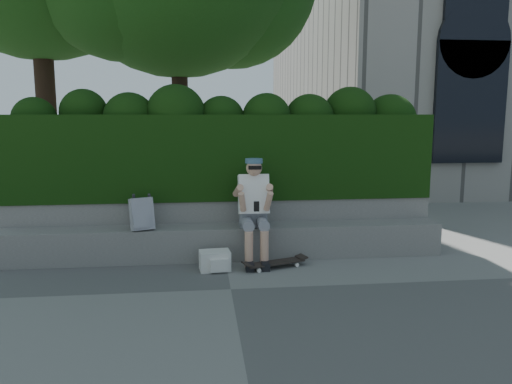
{
  "coord_description": "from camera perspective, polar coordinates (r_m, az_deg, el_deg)",
  "views": [
    {
      "loc": [
        -0.33,
        -5.38,
        1.95
      ],
      "look_at": [
        0.4,
        1.0,
        0.95
      ],
      "focal_mm": 35.0,
      "sensor_mm": 36.0,
      "label": 1
    }
  ],
  "objects": [
    {
      "name": "ground",
      "position": [
        5.74,
        -2.89,
        -11.04
      ],
      "size": [
        80.0,
        80.0,
        0.0
      ],
      "primitive_type": "plane",
      "color": "slate",
      "rests_on": "ground"
    },
    {
      "name": "bench_ledge",
      "position": [
        6.86,
        -3.57,
        -5.73
      ],
      "size": [
        6.0,
        0.45,
        0.45
      ],
      "primitive_type": "cube",
      "color": "gray",
      "rests_on": "ground"
    },
    {
      "name": "planter_wall",
      "position": [
        7.29,
        -3.78,
        -3.65
      ],
      "size": [
        6.0,
        0.5,
        0.75
      ],
      "primitive_type": "cube",
      "color": "gray",
      "rests_on": "ground"
    },
    {
      "name": "hedge",
      "position": [
        7.37,
        -3.94,
        4.16
      ],
      "size": [
        6.0,
        1.0,
        1.2
      ],
      "primitive_type": "cube",
      "color": "black",
      "rests_on": "planter_wall"
    },
    {
      "name": "person",
      "position": [
        6.6,
        -0.23,
        -1.61
      ],
      "size": [
        0.4,
        0.76,
        1.38
      ],
      "color": "gray",
      "rests_on": "ground"
    },
    {
      "name": "skateboard",
      "position": [
        6.47,
        2.21,
        -8.09
      ],
      "size": [
        0.8,
        0.44,
        0.08
      ],
      "rotation": [
        0.0,
        0.0,
        0.33
      ],
      "color": "black",
      "rests_on": "ground"
    },
    {
      "name": "backpack_plaid",
      "position": [
        6.71,
        -12.92,
        -2.47
      ],
      "size": [
        0.32,
        0.25,
        0.42
      ],
      "primitive_type": "cube",
      "rotation": [
        0.0,
        0.0,
        0.38
      ],
      "color": "silver",
      "rests_on": "bench_ledge"
    },
    {
      "name": "backpack_ground",
      "position": [
        6.39,
        -4.73,
        -7.81
      ],
      "size": [
        0.4,
        0.3,
        0.25
      ],
      "primitive_type": "cube",
      "rotation": [
        0.0,
        0.0,
        0.09
      ],
      "color": "silver",
      "rests_on": "ground"
    }
  ]
}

